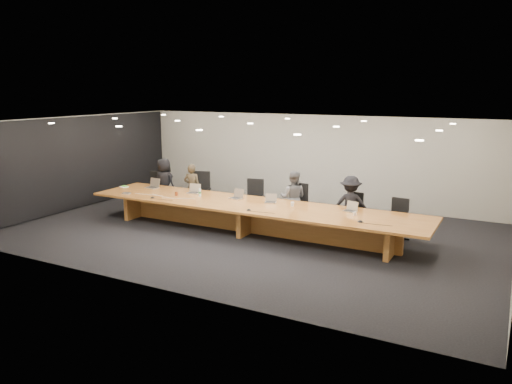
% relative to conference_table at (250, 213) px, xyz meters
% --- Properties ---
extents(ground, '(12.00, 12.00, 0.00)m').
position_rel_conference_table_xyz_m(ground, '(0.00, 0.00, -0.52)').
color(ground, black).
rests_on(ground, ground).
extents(back_wall, '(12.00, 0.02, 2.80)m').
position_rel_conference_table_xyz_m(back_wall, '(0.00, 4.00, 0.88)').
color(back_wall, beige).
rests_on(back_wall, ground).
extents(left_wall_panel, '(0.08, 7.84, 2.74)m').
position_rel_conference_table_xyz_m(left_wall_panel, '(-5.94, 0.00, 0.85)').
color(left_wall_panel, black).
rests_on(left_wall_panel, ground).
extents(conference_table, '(9.00, 1.80, 0.75)m').
position_rel_conference_table_xyz_m(conference_table, '(0.00, 0.00, 0.00)').
color(conference_table, '#935520').
rests_on(conference_table, ground).
extents(chair_far_left, '(0.56, 0.56, 1.08)m').
position_rel_conference_table_xyz_m(chair_far_left, '(-4.15, 1.17, 0.02)').
color(chair_far_left, black).
rests_on(chair_far_left, ground).
extents(chair_left, '(0.76, 0.76, 1.21)m').
position_rel_conference_table_xyz_m(chair_left, '(-2.40, 1.24, 0.08)').
color(chair_left, black).
rests_on(chair_left, ground).
extents(chair_mid_left, '(0.67, 0.67, 1.14)m').
position_rel_conference_table_xyz_m(chair_mid_left, '(-0.58, 1.21, 0.05)').
color(chair_mid_left, black).
rests_on(chair_mid_left, ground).
extents(chair_mid_right, '(0.71, 0.71, 1.15)m').
position_rel_conference_table_xyz_m(chair_mid_right, '(0.72, 1.18, 0.05)').
color(chair_mid_right, black).
rests_on(chair_mid_right, ground).
extents(chair_right, '(0.63, 0.63, 1.05)m').
position_rel_conference_table_xyz_m(chair_right, '(2.26, 1.17, 0.01)').
color(chair_right, black).
rests_on(chair_right, ground).
extents(chair_far_right, '(0.56, 0.56, 1.01)m').
position_rel_conference_table_xyz_m(chair_far_right, '(3.41, 1.18, -0.01)').
color(chair_far_right, black).
rests_on(chair_far_right, ground).
extents(person_a, '(0.76, 0.50, 1.53)m').
position_rel_conference_table_xyz_m(person_a, '(-3.65, 1.17, 0.24)').
color(person_a, black).
rests_on(person_a, ground).
extents(person_b, '(0.59, 0.45, 1.43)m').
position_rel_conference_table_xyz_m(person_b, '(-2.62, 1.18, 0.19)').
color(person_b, '#362D1D').
rests_on(person_b, ground).
extents(person_c, '(0.81, 0.69, 1.46)m').
position_rel_conference_table_xyz_m(person_c, '(0.64, 1.21, 0.21)').
color(person_c, '#535456').
rests_on(person_c, ground).
extents(person_d, '(1.07, 0.81, 1.47)m').
position_rel_conference_table_xyz_m(person_d, '(2.24, 1.16, 0.21)').
color(person_d, black).
rests_on(person_d, ground).
extents(laptop_a, '(0.40, 0.31, 0.29)m').
position_rel_conference_table_xyz_m(laptop_a, '(-3.52, 0.43, 0.37)').
color(laptop_a, tan).
rests_on(laptop_a, conference_table).
extents(laptop_b, '(0.37, 0.29, 0.26)m').
position_rel_conference_table_xyz_m(laptop_b, '(-2.02, 0.38, 0.36)').
color(laptop_b, '#C3AF95').
rests_on(laptop_b, conference_table).
extents(laptop_c, '(0.38, 0.32, 0.26)m').
position_rel_conference_table_xyz_m(laptop_c, '(-0.63, 0.34, 0.36)').
color(laptop_c, '#C2AD94').
rests_on(laptop_c, conference_table).
extents(laptop_d, '(0.34, 0.29, 0.23)m').
position_rel_conference_table_xyz_m(laptop_d, '(0.39, 0.36, 0.34)').
color(laptop_d, tan).
rests_on(laptop_d, conference_table).
extents(laptop_e, '(0.35, 0.30, 0.24)m').
position_rel_conference_table_xyz_m(laptop_e, '(2.46, 0.42, 0.35)').
color(laptop_e, tan).
rests_on(laptop_e, conference_table).
extents(water_bottle, '(0.07, 0.07, 0.22)m').
position_rel_conference_table_xyz_m(water_bottle, '(-1.62, 0.12, 0.34)').
color(water_bottle, silver).
rests_on(water_bottle, conference_table).
extents(amber_mug, '(0.09, 0.09, 0.11)m').
position_rel_conference_table_xyz_m(amber_mug, '(-2.24, -0.09, 0.28)').
color(amber_mug, maroon).
rests_on(amber_mug, conference_table).
extents(paper_cup_near, '(0.11, 0.11, 0.10)m').
position_rel_conference_table_xyz_m(paper_cup_near, '(1.04, 0.27, 0.28)').
color(paper_cup_near, white).
rests_on(paper_cup_near, conference_table).
extents(paper_cup_far, '(0.08, 0.08, 0.08)m').
position_rel_conference_table_xyz_m(paper_cup_far, '(2.68, 0.09, 0.27)').
color(paper_cup_far, silver).
rests_on(paper_cup_far, conference_table).
extents(notepad, '(0.28, 0.25, 0.01)m').
position_rel_conference_table_xyz_m(notepad, '(-4.35, 0.16, 0.24)').
color(notepad, white).
rests_on(notepad, conference_table).
extents(lime_gadget, '(0.18, 0.13, 0.03)m').
position_rel_conference_table_xyz_m(lime_gadget, '(-4.33, 0.17, 0.26)').
color(lime_gadget, '#5BD238').
rests_on(lime_gadget, notepad).
extents(av_box, '(0.23, 0.20, 0.03)m').
position_rel_conference_table_xyz_m(av_box, '(-3.62, -0.54, 0.24)').
color(av_box, '#AAAAAF').
rests_on(av_box, conference_table).
extents(mic_left, '(0.16, 0.16, 0.03)m').
position_rel_conference_table_xyz_m(mic_left, '(-2.64, -0.62, 0.25)').
color(mic_left, black).
rests_on(mic_left, conference_table).
extents(mic_center, '(0.13, 0.13, 0.03)m').
position_rel_conference_table_xyz_m(mic_center, '(0.28, -0.60, 0.24)').
color(mic_center, black).
rests_on(mic_center, conference_table).
extents(mic_right, '(0.17, 0.17, 0.03)m').
position_rel_conference_table_xyz_m(mic_right, '(2.96, -0.40, 0.25)').
color(mic_right, black).
rests_on(mic_right, conference_table).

